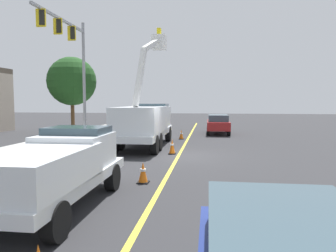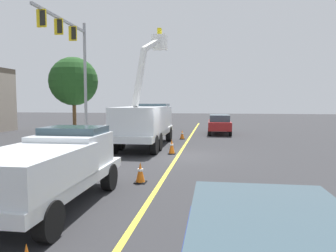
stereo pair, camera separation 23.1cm
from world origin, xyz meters
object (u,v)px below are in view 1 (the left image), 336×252
object	(u,v)px
service_pickup_truck	(55,167)
passing_minivan	(218,123)
traffic_signal_mast	(71,52)
traffic_cone_mid_front	(143,173)
traffic_cone_trailing	(181,135)
utility_bucket_truck	(145,121)
traffic_cone_mid_rear	(172,147)

from	to	relation	value
service_pickup_truck	passing_minivan	distance (m)	20.66
traffic_signal_mast	traffic_cone_mid_front	bearing A→B (deg)	-143.90
traffic_cone_trailing	traffic_signal_mast	xyz separation A→B (m)	(-2.63, 7.41, 5.94)
traffic_cone_mid_front	passing_minivan	bearing A→B (deg)	-9.05
service_pickup_truck	traffic_signal_mast	size ratio (longest dim) A/B	0.64
traffic_cone_trailing	passing_minivan	bearing A→B (deg)	-32.24
utility_bucket_truck	traffic_cone_mid_rear	xyz separation A→B (m)	(-2.61, -2.06, -1.22)
utility_bucket_truck	traffic_cone_trailing	size ratio (longest dim) A/B	11.61
passing_minivan	traffic_cone_trailing	bearing A→B (deg)	147.76
passing_minivan	traffic_signal_mast	distance (m)	13.49
traffic_signal_mast	traffic_cone_trailing	bearing A→B (deg)	-70.47
utility_bucket_truck	traffic_cone_trailing	distance (m)	4.69
utility_bucket_truck	traffic_signal_mast	bearing A→B (deg)	75.00
utility_bucket_truck	traffic_cone_mid_rear	world-z (taller)	utility_bucket_truck
traffic_cone_mid_front	traffic_cone_trailing	world-z (taller)	traffic_cone_mid_front
traffic_cone_mid_rear	traffic_signal_mast	bearing A→B (deg)	61.75
service_pickup_truck	traffic_cone_mid_rear	distance (m)	9.25
traffic_cone_mid_front	traffic_signal_mast	size ratio (longest dim) A/B	0.08
utility_bucket_truck	traffic_cone_mid_rear	distance (m)	3.54
service_pickup_truck	passing_minivan	world-z (taller)	service_pickup_truck
passing_minivan	traffic_cone_mid_rear	distance (m)	11.46
service_pickup_truck	traffic_cone_mid_rear	world-z (taller)	service_pickup_truck
traffic_cone_mid_front	traffic_signal_mast	world-z (taller)	traffic_signal_mast
traffic_signal_mast	traffic_cone_mid_rear	bearing A→B (deg)	-118.25
utility_bucket_truck	traffic_cone_mid_front	size ratio (longest dim) A/B	11.21
passing_minivan	traffic_cone_trailing	xyz separation A→B (m)	(-4.42, 2.79, -0.62)
passing_minivan	traffic_cone_mid_front	world-z (taller)	passing_minivan
utility_bucket_truck	service_pickup_truck	xyz separation A→B (m)	(-11.64, -0.21, -0.51)
traffic_cone_mid_front	traffic_cone_mid_rear	world-z (taller)	traffic_cone_mid_rear
traffic_cone_mid_front	traffic_cone_trailing	distance (m)	12.84
traffic_cone_mid_front	traffic_cone_mid_rear	size ratio (longest dim) A/B	0.89
passing_minivan	traffic_cone_mid_rear	xyz separation A→B (m)	(-11.15, 2.57, -0.57)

